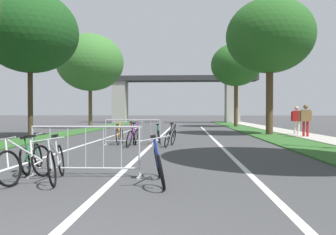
# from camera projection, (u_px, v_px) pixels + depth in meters

# --- Properties ---
(grass_verge_left) EXTENTS (2.07, 49.68, 0.05)m
(grass_verge_left) POSITION_uv_depth(u_px,v_px,m) (79.00, 131.00, 22.72)
(grass_verge_left) COLOR #2D5B26
(grass_verge_left) RESTS_ON ground
(grass_verge_right) EXTENTS (2.07, 49.68, 0.05)m
(grass_verge_right) POSITION_uv_depth(u_px,v_px,m) (255.00, 132.00, 22.03)
(grass_verge_right) COLOR #2D5B26
(grass_verge_right) RESTS_ON ground
(sidewalk_path_right) EXTENTS (1.83, 49.68, 0.08)m
(sidewalk_path_right) POSITION_uv_depth(u_px,v_px,m) (285.00, 132.00, 21.92)
(sidewalk_path_right) COLOR #ADA89E
(sidewalk_path_right) RESTS_ON ground
(lane_stripe_center) EXTENTS (0.14, 28.74, 0.01)m
(lane_stripe_center) POSITION_uv_depth(u_px,v_px,m) (158.00, 139.00, 16.43)
(lane_stripe_center) COLOR silver
(lane_stripe_center) RESTS_ON ground
(lane_stripe_right_lane) EXTENTS (0.14, 28.74, 0.01)m
(lane_stripe_right_lane) POSITION_uv_depth(u_px,v_px,m) (214.00, 139.00, 16.28)
(lane_stripe_right_lane) COLOR silver
(lane_stripe_right_lane) RESTS_ON ground
(lane_stripe_left_lane) EXTENTS (0.14, 28.74, 0.01)m
(lane_stripe_left_lane) POSITION_uv_depth(u_px,v_px,m) (104.00, 138.00, 16.59)
(lane_stripe_left_lane) COLOR silver
(lane_stripe_left_lane) RESTS_ON ground
(overpass_bridge) EXTENTS (21.13, 2.83, 6.10)m
(overpass_bridge) POSITION_uv_depth(u_px,v_px,m) (176.00, 91.00, 43.02)
(overpass_bridge) COLOR #2D2D30
(overpass_bridge) RESTS_ON ground
(tree_left_pine_far) EXTENTS (4.98, 4.98, 7.64)m
(tree_left_pine_far) POSITION_uv_depth(u_px,v_px,m) (30.00, 32.00, 16.99)
(tree_left_pine_far) COLOR #3D2D1E
(tree_left_pine_far) RESTS_ON ground
(tree_left_cypress_far) EXTENTS (5.67, 5.67, 8.00)m
(tree_left_cypress_far) POSITION_uv_depth(u_px,v_px,m) (90.00, 63.00, 27.75)
(tree_left_cypress_far) COLOR brown
(tree_left_cypress_far) RESTS_ON ground
(tree_right_pine_near) EXTENTS (5.07, 5.07, 7.95)m
(tree_right_pine_near) POSITION_uv_depth(u_px,v_px,m) (270.00, 36.00, 19.02)
(tree_right_pine_near) COLOR #4C3823
(tree_right_pine_near) RESTS_ON ground
(tree_right_oak_mid) EXTENTS (4.56, 4.56, 7.62)m
(tree_right_oak_mid) POSITION_uv_depth(u_px,v_px,m) (236.00, 65.00, 29.69)
(tree_right_oak_mid) COLOR #4C3823
(tree_right_oak_mid) RESTS_ON ground
(crowd_barrier_nearest) EXTENTS (2.28, 0.51, 1.05)m
(crowd_barrier_nearest) POSITION_uv_depth(u_px,v_px,m) (86.00, 152.00, 6.67)
(crowd_barrier_nearest) COLOR #ADADB2
(crowd_barrier_nearest) RESTS_ON ground
(crowd_barrier_second) EXTENTS (2.28, 0.55, 1.05)m
(crowd_barrier_second) POSITION_uv_depth(u_px,v_px,m) (133.00, 132.00, 13.24)
(crowd_barrier_second) COLOR #ADADB2
(crowd_barrier_second) RESTS_ON ground
(bicycle_green_0) EXTENTS (0.59, 1.58, 0.84)m
(bicycle_green_0) POSITION_uv_depth(u_px,v_px,m) (31.00, 157.00, 7.27)
(bicycle_green_0) COLOR black
(bicycle_green_0) RESTS_ON ground
(bicycle_red_1) EXTENTS (0.72, 1.72, 1.01)m
(bicycle_red_1) POSITION_uv_depth(u_px,v_px,m) (134.00, 135.00, 13.72)
(bicycle_red_1) COLOR black
(bicycle_red_1) RESTS_ON ground
(bicycle_teal_2) EXTENTS (0.56, 1.57, 0.92)m
(bicycle_teal_2) POSITION_uv_depth(u_px,v_px,m) (159.00, 136.00, 13.65)
(bicycle_teal_2) COLOR black
(bicycle_teal_2) RESTS_ON ground
(bicycle_white_3) EXTENTS (0.64, 1.62, 0.90)m
(bicycle_white_3) POSITION_uv_depth(u_px,v_px,m) (26.00, 162.00, 6.25)
(bicycle_white_3) COLOR black
(bicycle_white_3) RESTS_ON ground
(bicycle_blue_4) EXTENTS (0.51, 1.69, 0.93)m
(bicycle_blue_4) POSITION_uv_depth(u_px,v_px,m) (159.00, 164.00, 6.07)
(bicycle_blue_4) COLOR black
(bicycle_blue_4) RESTS_ON ground
(bicycle_silver_5) EXTENTS (0.59, 1.72, 0.89)m
(bicycle_silver_5) POSITION_uv_depth(u_px,v_px,m) (56.00, 162.00, 6.28)
(bicycle_silver_5) COLOR black
(bicycle_silver_5) RESTS_ON ground
(bicycle_black_6) EXTENTS (0.67, 1.63, 0.94)m
(bicycle_black_6) POSITION_uv_depth(u_px,v_px,m) (171.00, 137.00, 12.70)
(bicycle_black_6) COLOR black
(bicycle_black_6) RESTS_ON ground
(bicycle_purple_7) EXTENTS (0.57, 1.66, 1.03)m
(bicycle_purple_7) POSITION_uv_depth(u_px,v_px,m) (133.00, 137.00, 12.69)
(bicycle_purple_7) COLOR black
(bicycle_purple_7) RESTS_ON ground
(bicycle_orange_8) EXTENTS (0.44, 1.72, 0.94)m
(bicycle_orange_8) POSITION_uv_depth(u_px,v_px,m) (120.00, 135.00, 13.67)
(bicycle_orange_8) COLOR black
(bicycle_orange_8) RESTS_ON ground
(pedestrian_with_backpack) EXTENTS (0.61, 0.39, 1.74)m
(pedestrian_with_backpack) POSITION_uv_depth(u_px,v_px,m) (306.00, 118.00, 16.97)
(pedestrian_with_backpack) COLOR #B21E1E
(pedestrian_with_backpack) RESTS_ON ground
(pedestrian_strolling) EXTENTS (0.59, 0.40, 1.69)m
(pedestrian_strolling) POSITION_uv_depth(u_px,v_px,m) (297.00, 118.00, 18.43)
(pedestrian_strolling) COLOR beige
(pedestrian_strolling) RESTS_ON ground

